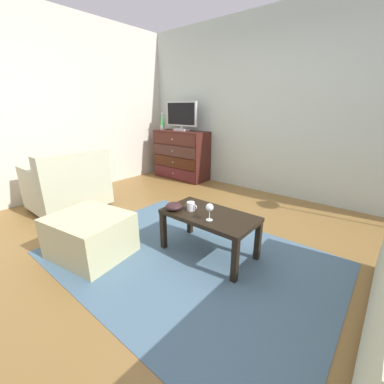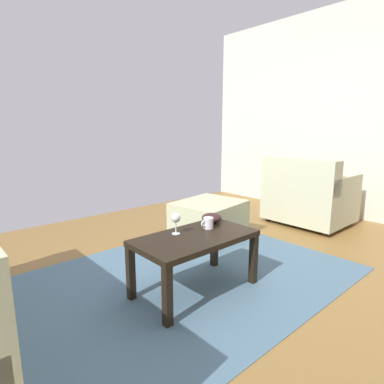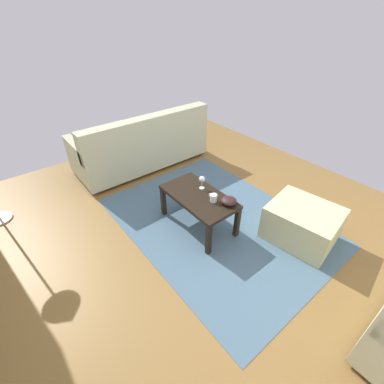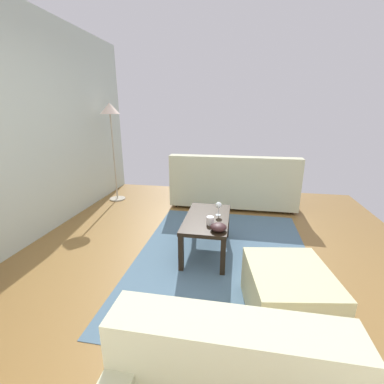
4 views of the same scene
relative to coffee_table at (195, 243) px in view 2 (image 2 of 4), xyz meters
name	(u,v)px [view 2 (image 2 of 4)]	position (x,y,z in m)	size (l,w,h in m)	color
ground_plane	(223,281)	(-0.30, 0.00, -0.39)	(5.76, 4.89, 0.05)	olive
wall_plain_left	(368,112)	(-2.94, 0.00, 1.01)	(0.12, 4.89, 2.75)	beige
area_rug	(188,276)	(-0.10, -0.20, -0.36)	(2.60, 1.90, 0.01)	#48657B
coffee_table	(195,243)	(0.00, 0.00, 0.00)	(0.89, 0.48, 0.43)	black
wine_glass	(176,218)	(0.08, -0.12, 0.18)	(0.07, 0.07, 0.16)	silver
mug	(208,223)	(-0.18, -0.05, 0.10)	(0.11, 0.08, 0.09)	white
bowl_decorative	(212,218)	(-0.32, -0.15, 0.10)	(0.16, 0.16, 0.07)	#301B1C
armchair	(308,196)	(-2.18, -0.32, -0.02)	(0.80, 0.92, 0.84)	#332319
ottoman	(209,220)	(-0.87, -0.74, -0.16)	(0.70, 0.60, 0.41)	#C4C191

